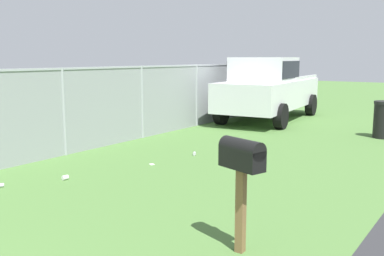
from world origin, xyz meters
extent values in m
cube|color=brown|center=(4.62, -1.50, 0.46)|extent=(0.09, 0.09, 0.92)
cube|color=black|center=(4.62, -1.50, 1.03)|extent=(0.35, 0.56, 0.22)
cylinder|color=black|center=(4.62, -1.50, 1.14)|extent=(0.35, 0.56, 0.20)
cube|color=red|center=(4.73, -1.50, 1.10)|extent=(0.02, 0.04, 0.18)
cube|color=silver|center=(14.23, 2.63, 0.88)|extent=(5.56, 2.47, 0.90)
cube|color=silver|center=(13.59, 2.56, 1.71)|extent=(2.01, 1.95, 0.76)
cube|color=black|center=(13.59, 2.56, 1.71)|extent=(1.96, 1.99, 0.53)
cube|color=silver|center=(15.50, 1.87, 1.39)|extent=(2.80, 0.37, 0.12)
cube|color=silver|center=(15.32, 3.64, 1.39)|extent=(2.80, 0.37, 0.12)
cylinder|color=black|center=(12.56, 1.49, 0.38)|extent=(0.78, 0.34, 0.76)
cylinder|color=black|center=(12.36, 3.41, 0.38)|extent=(0.78, 0.34, 0.76)
cylinder|color=black|center=(16.10, 1.85, 0.38)|extent=(0.78, 0.34, 0.76)
cylinder|color=black|center=(15.91, 3.77, 0.38)|extent=(0.78, 0.34, 0.76)
cylinder|color=black|center=(12.74, -1.29, 0.44)|extent=(0.50, 0.50, 0.89)
cylinder|color=#9EA3A8|center=(6.66, 3.88, 0.94)|extent=(0.07, 0.07, 1.87)
cylinder|color=#9EA3A8|center=(9.16, 3.88, 0.94)|extent=(0.07, 0.07, 1.87)
cylinder|color=#9EA3A8|center=(11.66, 3.88, 0.94)|extent=(0.07, 0.07, 1.87)
cylinder|color=#9EA3A8|center=(14.17, 3.88, 0.94)|extent=(0.07, 0.07, 1.87)
cylinder|color=#9EA3A8|center=(16.67, 3.88, 0.94)|extent=(0.07, 0.07, 1.87)
cube|color=#9EA3A8|center=(9.16, 3.88, 1.84)|extent=(15.02, 0.04, 0.04)
cube|color=gray|center=(9.16, 3.88, 0.94)|extent=(15.02, 0.01, 1.87)
cylinder|color=silver|center=(4.48, 2.83, 0.03)|extent=(0.14, 0.10, 0.07)
cube|color=silver|center=(7.08, 1.81, 0.00)|extent=(0.13, 0.15, 0.01)
cylinder|color=silver|center=(8.24, 1.59, 0.03)|extent=(0.14, 0.12, 0.07)
cylinder|color=white|center=(5.38, 2.32, 0.04)|extent=(0.11, 0.09, 0.08)
camera|label=1|loc=(0.67, -3.61, 2.08)|focal=40.80mm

